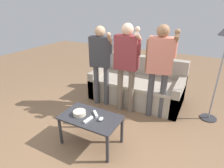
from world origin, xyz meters
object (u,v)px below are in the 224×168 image
(snack_bowl, at_px, (80,113))
(player_left, at_px, (101,58))
(game_remote_nunchuk, at_px, (101,119))
(player_center, at_px, (127,59))
(player_right, at_px, (160,63))
(game_remote_wand_near, at_px, (96,114))
(coffee_table, at_px, (91,121))
(couch, at_px, (137,86))
(game_remote_wand_far, at_px, (88,120))

(snack_bowl, relative_size, player_left, 0.12)
(game_remote_nunchuk, relative_size, player_center, 0.05)
(player_left, xyz_separation_m, player_right, (1.10, 0.06, 0.05))
(game_remote_wand_near, bearing_deg, coffee_table, -116.51)
(couch, xyz_separation_m, snack_bowl, (-0.25, -1.68, 0.19))
(game_remote_wand_near, xyz_separation_m, game_remote_wand_far, (-0.01, -0.17, -0.00))
(game_remote_nunchuk, bearing_deg, game_remote_wand_far, -150.60)
(couch, xyz_separation_m, coffee_table, (-0.09, -1.65, 0.09))
(game_remote_wand_far, bearing_deg, couch, 87.99)
(coffee_table, bearing_deg, snack_bowl, -169.90)
(couch, distance_m, snack_bowl, 1.71)
(player_right, xyz_separation_m, game_remote_wand_far, (-0.60, -1.24, -0.56))
(player_left, distance_m, game_remote_wand_far, 1.38)
(coffee_table, distance_m, player_center, 1.25)
(couch, distance_m, player_left, 1.05)
(player_center, relative_size, game_remote_wand_near, 11.68)
(player_right, relative_size, game_remote_wand_near, 11.68)
(game_remote_wand_far, bearing_deg, game_remote_nunchuk, 29.40)
(snack_bowl, relative_size, player_center, 0.11)
(game_remote_wand_near, bearing_deg, game_remote_wand_far, -94.50)
(game_remote_nunchuk, height_order, player_right, player_right)
(player_center, bearing_deg, player_right, 7.87)
(player_center, relative_size, game_remote_wand_far, 9.84)
(game_remote_nunchuk, height_order, player_left, player_left)
(player_left, relative_size, game_remote_wand_far, 9.40)
(player_center, bearing_deg, player_left, 177.73)
(player_center, xyz_separation_m, game_remote_wand_far, (-0.04, -1.16, -0.56))
(game_remote_wand_far, bearing_deg, player_center, 88.17)
(snack_bowl, bearing_deg, game_remote_wand_near, 27.18)
(game_remote_nunchuk, bearing_deg, couch, 93.11)
(player_center, xyz_separation_m, game_remote_wand_near, (-0.02, -1.00, -0.56))
(coffee_table, height_order, game_remote_nunchuk, game_remote_nunchuk)
(coffee_table, height_order, game_remote_wand_far, game_remote_wand_far)
(snack_bowl, distance_m, player_left, 1.27)
(couch, distance_m, game_remote_wand_near, 1.59)
(game_remote_wand_far, bearing_deg, player_right, 64.13)
(coffee_table, bearing_deg, game_remote_wand_far, -74.89)
(game_remote_nunchuk, distance_m, player_right, 1.36)
(game_remote_nunchuk, bearing_deg, snack_bowl, -175.99)
(couch, relative_size, game_remote_wand_near, 13.32)
(couch, xyz_separation_m, player_center, (-0.02, -0.58, 0.73))
(game_remote_nunchuk, bearing_deg, game_remote_wand_near, 149.55)
(coffee_table, xyz_separation_m, player_right, (0.63, 1.15, 0.64))
(game_remote_nunchuk, bearing_deg, coffee_table, 178.13)
(snack_bowl, xyz_separation_m, player_right, (0.79, 1.18, 0.54))
(player_right, relative_size, game_remote_wand_far, 9.84)
(couch, distance_m, player_center, 0.94)
(game_remote_wand_near, height_order, game_remote_wand_far, same)
(couch, relative_size, game_remote_wand_far, 11.22)
(game_remote_wand_far, bearing_deg, game_remote_wand_near, 85.50)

